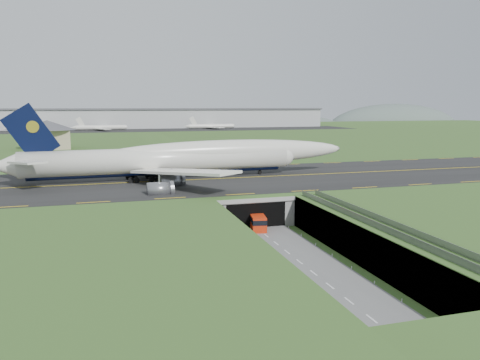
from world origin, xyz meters
name	(u,v)px	position (x,y,z in m)	size (l,w,h in m)	color
ground	(270,240)	(0.00, 0.00, 0.00)	(900.00, 900.00, 0.00)	#365221
airfield_deck	(270,223)	(0.00, 0.00, 3.00)	(800.00, 800.00, 6.00)	gray
trench_road	(286,252)	(0.00, -7.50, 0.10)	(12.00, 75.00, 0.20)	slate
taxiway	(224,179)	(0.00, 33.00, 6.09)	(800.00, 44.00, 0.18)	black
tunnel_portal	(243,203)	(0.00, 16.71, 3.33)	(17.00, 22.30, 6.00)	gray
guideway	(388,234)	(11.00, -19.11, 5.32)	(3.00, 53.00, 7.05)	#A8A8A3
jumbo_jet	(186,158)	(-8.68, 35.88, 11.03)	(85.94, 56.70, 18.78)	silver
shuttle_tram	(257,222)	(-0.05, 7.16, 1.60)	(3.83, 7.43, 2.90)	red
service_building	(47,132)	(-49.53, 129.62, 12.99)	(26.34, 26.34, 11.80)	tan
cargo_terminal	(139,118)	(-0.16, 299.41, 13.96)	(320.00, 67.00, 15.60)	#B2B2B2
distant_hills	(191,131)	(64.38, 430.00, -4.00)	(700.00, 91.00, 60.00)	#50605B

